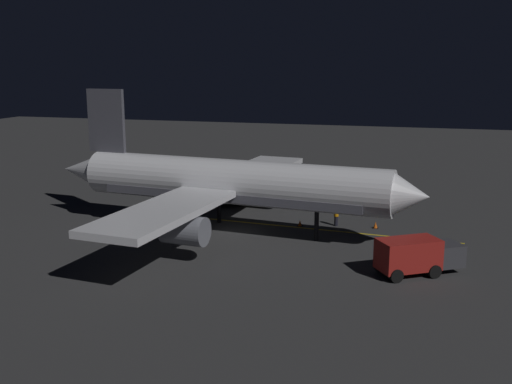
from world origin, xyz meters
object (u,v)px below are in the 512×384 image
airliner (226,184)px  baggage_truck (416,256)px  catering_truck (239,191)px  traffic_cone_near_right (375,225)px  ground_crew_worker (336,216)px  traffic_cone_near_left (300,223)px

airliner → baggage_truck: 17.01m
catering_truck → traffic_cone_near_right: size_ratio=10.37×
baggage_truck → ground_crew_worker: bearing=-147.0°
airliner → catering_truck: (-9.92, -2.02, -2.75)m
airliner → catering_truck: bearing=-168.5°
baggage_truck → catering_truck: (-16.42, -17.49, 0.04)m
airliner → traffic_cone_near_right: airliner is taller
traffic_cone_near_right → airliner: bearing=-70.4°
catering_truck → traffic_cone_near_left: size_ratio=10.37×
airliner → ground_crew_worker: size_ratio=18.87×
catering_truck → ground_crew_worker: size_ratio=3.28×
baggage_truck → traffic_cone_near_right: 11.37m
traffic_cone_near_left → catering_truck: bearing=-131.7°
traffic_cone_near_left → airliner: bearing=-61.0°
baggage_truck → catering_truck: size_ratio=1.05×
traffic_cone_near_right → baggage_truck: bearing=18.1°
baggage_truck → ground_crew_worker: size_ratio=3.44×
catering_truck → traffic_cone_near_right: 15.11m
baggage_truck → traffic_cone_near_right: size_ratio=10.87×
catering_truck → ground_crew_worker: bearing=61.3°
ground_crew_worker → traffic_cone_near_right: size_ratio=3.16×
catering_truck → ground_crew_worker: 12.11m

